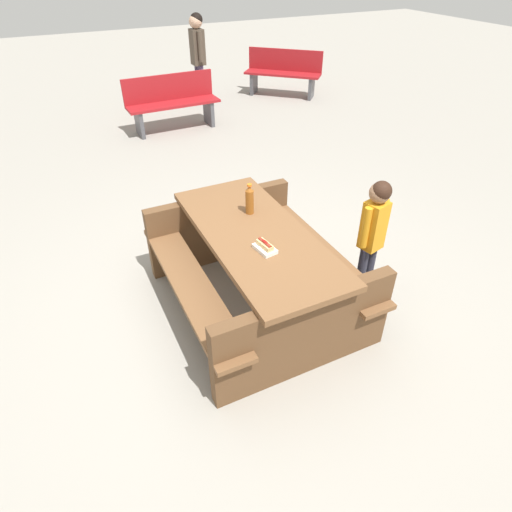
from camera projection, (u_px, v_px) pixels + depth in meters
ground_plane at (256, 304)px, 3.81m from camera, size 30.00×30.00×0.00m
picnic_table at (256, 264)px, 3.55m from camera, size 1.80×1.41×0.75m
soda_bottle at (250, 200)px, 3.54m from camera, size 0.07×0.07×0.26m
hotdog_tray at (265, 247)px, 3.16m from camera, size 0.19×0.14×0.08m
child_in_coat at (374, 226)px, 3.52m from camera, size 0.19×0.27×1.11m
park_bench_near at (172, 102)px, 7.08m from camera, size 0.44×1.51×0.85m
park_bench_mid at (283, 72)px, 8.66m from camera, size 1.32×1.37×0.85m
bystander_adult at (198, 47)px, 7.90m from camera, size 0.39×0.25×1.56m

